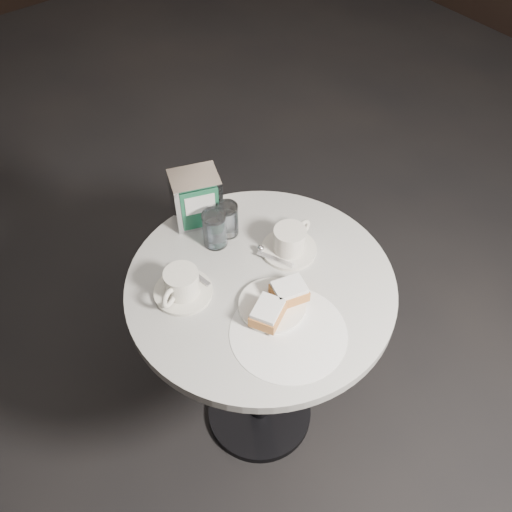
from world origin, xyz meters
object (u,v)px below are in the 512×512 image
object	(u,v)px
coffee_cup_right	(290,242)
water_glass_left	(215,229)
beignet_plate	(276,303)
coffee_cup_left	(182,285)
napkin_dispenser	(196,198)
water_glass_right	(227,220)
cafe_table	(260,326)

from	to	relation	value
coffee_cup_right	water_glass_left	bearing A→B (deg)	124.25
beignet_plate	coffee_cup_left	xyz separation A→B (m)	(-0.15, 0.18, 0.01)
napkin_dispenser	beignet_plate	bearing A→B (deg)	-73.56
coffee_cup_left	napkin_dispenser	bearing A→B (deg)	23.89
water_glass_left	napkin_dispenser	xyz separation A→B (m)	(0.02, 0.11, 0.02)
coffee_cup_left	beignet_plate	bearing A→B (deg)	-73.36
beignet_plate	water_glass_right	size ratio (longest dim) A/B	1.98
water_glass_right	napkin_dispenser	bearing A→B (deg)	108.88
cafe_table	water_glass_right	world-z (taller)	water_glass_right
water_glass_left	coffee_cup_right	bearing A→B (deg)	-46.08
water_glass_left	napkin_dispenser	distance (m)	0.11
cafe_table	beignet_plate	size ratio (longest dim) A/B	3.84
beignet_plate	water_glass_left	distance (m)	0.28
water_glass_left	cafe_table	bearing A→B (deg)	-86.89
cafe_table	beignet_plate	distance (m)	0.24
cafe_table	coffee_cup_left	xyz separation A→B (m)	(-0.18, 0.09, 0.23)
cafe_table	water_glass_right	bearing A→B (deg)	78.63
beignet_plate	napkin_dispenser	world-z (taller)	napkin_dispenser
cafe_table	coffee_cup_left	bearing A→B (deg)	152.13
cafe_table	coffee_cup_left	world-z (taller)	coffee_cup_left
water_glass_left	water_glass_right	world-z (taller)	water_glass_left
water_glass_left	coffee_cup_left	bearing A→B (deg)	-151.16
beignet_plate	water_glass_right	xyz separation A→B (m)	(0.06, 0.29, 0.03)
beignet_plate	coffee_cup_left	size ratio (longest dim) A/B	0.98
coffee_cup_right	cafe_table	bearing A→B (deg)	-172.45
beignet_plate	water_glass_left	size ratio (longest dim) A/B	1.83
cafe_table	napkin_dispenser	bearing A→B (deg)	88.79
coffee_cup_left	water_glass_left	bearing A→B (deg)	5.00
cafe_table	water_glass_left	xyz separation A→B (m)	(-0.01, 0.19, 0.25)
beignet_plate	coffee_cup_right	xyz separation A→B (m)	(0.15, 0.13, 0.01)
napkin_dispenser	coffee_cup_right	bearing A→B (deg)	-43.43
water_glass_left	napkin_dispenser	world-z (taller)	napkin_dispenser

